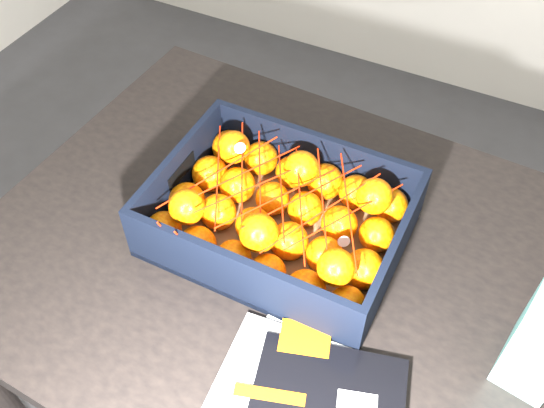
% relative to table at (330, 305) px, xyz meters
% --- Properties ---
extents(room_shell, '(3.54, 3.54, 2.50)m').
position_rel_table_xyz_m(room_shell, '(-0.18, -0.15, 0.60)').
color(room_shell, silver).
rests_on(room_shell, ground).
extents(table, '(1.23, 0.85, 0.75)m').
position_rel_table_xyz_m(table, '(0.00, 0.00, 0.00)').
color(table, black).
rests_on(table, ground).
extents(produce_crate, '(0.41, 0.30, 0.11)m').
position_rel_table_xyz_m(produce_crate, '(-0.12, 0.03, 0.13)').
color(produce_crate, olive).
rests_on(produce_crate, table).
extents(clementine_heap, '(0.39, 0.29, 0.11)m').
position_rel_table_xyz_m(clementine_heap, '(-0.12, 0.03, 0.15)').
color(clementine_heap, '#FF6B05').
rests_on(clementine_heap, produce_crate).
extents(mesh_net, '(0.34, 0.27, 0.09)m').
position_rel_table_xyz_m(mesh_net, '(-0.12, 0.02, 0.21)').
color(mesh_net, red).
rests_on(mesh_net, clementine_heap).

